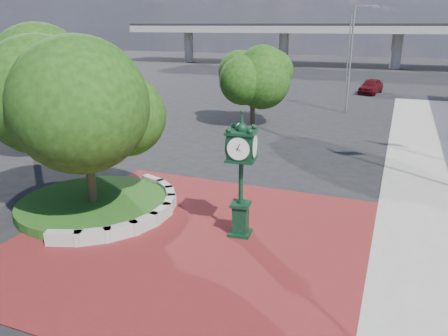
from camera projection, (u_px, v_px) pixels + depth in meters
ground at (203, 228)px, 16.45m from camera, size 200.00×200.00×0.00m
plaza at (191, 239)px, 15.56m from camera, size 12.00×12.00×0.04m
planter_wall at (141, 211)px, 17.32m from camera, size 2.96×6.77×0.54m
grass_bed at (94, 204)px, 18.15m from camera, size 6.10×6.10×0.40m
overpass at (367, 29)px, 76.20m from camera, size 90.00×12.00×7.50m
tree_planter at (85, 121)px, 17.05m from camera, size 5.20×5.20×6.33m
tree_northwest at (26, 85)px, 24.16m from camera, size 5.60×5.60×6.93m
tree_street at (253, 82)px, 32.72m from camera, size 4.40×4.40×5.45m
post_clock at (241, 170)px, 15.16m from camera, size 1.04×1.04×4.54m
parked_car at (371, 86)px, 48.52m from camera, size 2.70×4.98×1.61m
street_lamp_near at (354, 52)px, 36.42m from camera, size 1.98×0.46×8.83m
street_lamp_far at (351, 43)px, 53.69m from camera, size 1.96×0.38×8.75m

